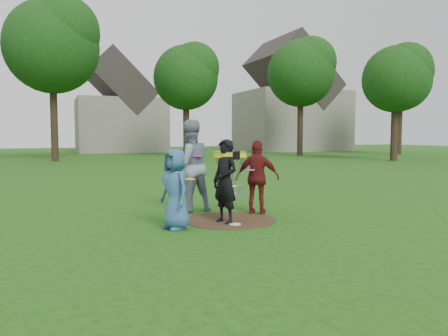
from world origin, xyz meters
name	(u,v)px	position (x,y,z in m)	size (l,w,h in m)	color
ground	(230,220)	(0.00, 0.00, 0.00)	(100.00, 100.00, 0.00)	#19470F
dirt_patch	(230,220)	(0.00, 0.00, 0.00)	(1.80, 1.80, 0.01)	#47331E
player_blue	(175,189)	(-1.18, -0.37, 0.71)	(0.69, 0.45, 1.42)	#305986
player_black	(225,181)	(-0.18, -0.20, 0.79)	(0.58, 0.38, 1.58)	black
player_grey	(189,166)	(-0.43, 1.25, 0.99)	(0.96, 0.75, 1.98)	gray
player_maroon	(258,177)	(0.81, 0.43, 0.77)	(0.90, 0.38, 1.54)	maroon
disc_on_grass	(235,224)	(-0.07, -0.43, 0.01)	(0.22, 0.22, 0.02)	white
disc_golf_basket	(230,168)	(0.00, 0.00, 1.02)	(0.66, 0.67, 1.38)	#9EA0A5
held_discs	(217,168)	(-0.17, 0.25, 1.00)	(1.69, 1.49, 0.36)	yellow
tree_row	(111,62)	(0.44, 20.67, 6.21)	(51.20, 17.42, 9.90)	#38281C
house_row	(142,108)	(4.78, 33.07, 4.14)	(44.50, 10.65, 11.62)	gray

